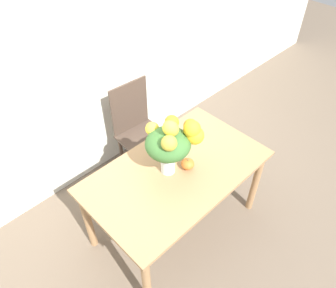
{
  "coord_description": "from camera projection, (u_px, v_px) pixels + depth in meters",
  "views": [
    {
      "loc": [
        -1.2,
        -1.14,
        2.58
      ],
      "look_at": [
        -0.05,
        0.04,
        1.01
      ],
      "focal_mm": 35.0,
      "sensor_mm": 36.0,
      "label": 1
    }
  ],
  "objects": [
    {
      "name": "ground_plane",
      "position": [
        175.0,
        224.0,
        2.97
      ],
      "size": [
        12.0,
        12.0,
        0.0
      ],
      "primitive_type": "plane",
      "color": "brown"
    },
    {
      "name": "dining_chair_near_window",
      "position": [
        139.0,
        131.0,
        3.14
      ],
      "size": [
        0.45,
        0.45,
        0.98
      ],
      "rotation": [
        0.0,
        0.0,
        -0.06
      ],
      "color": "#47382D",
      "rests_on": "ground_plane"
    },
    {
      "name": "flower_vase",
      "position": [
        172.0,
        142.0,
        2.27
      ],
      "size": [
        0.39,
        0.38,
        0.49
      ],
      "color": "silver",
      "rests_on": "dining_table"
    },
    {
      "name": "pumpkin",
      "position": [
        188.0,
        164.0,
        2.46
      ],
      "size": [
        0.1,
        0.1,
        0.09
      ],
      "color": "orange",
      "rests_on": "dining_table"
    },
    {
      "name": "wall_back",
      "position": [
        80.0,
        45.0,
        2.62
      ],
      "size": [
        8.0,
        0.06,
        2.7
      ],
      "color": "silver",
      "rests_on": "ground_plane"
    },
    {
      "name": "dining_table",
      "position": [
        176.0,
        178.0,
        2.54
      ],
      "size": [
        1.4,
        0.82,
        0.74
      ],
      "color": "#9E754C",
      "rests_on": "ground_plane"
    }
  ]
}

